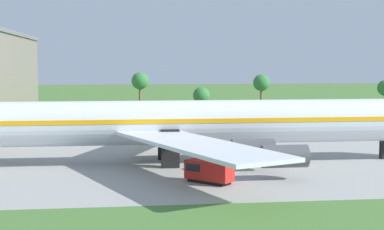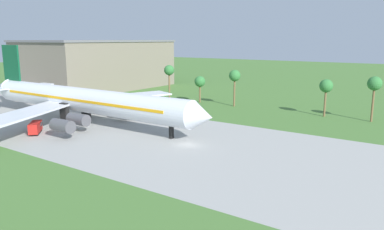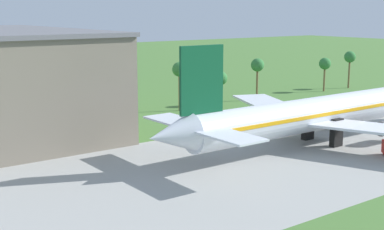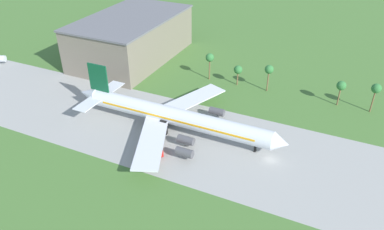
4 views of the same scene
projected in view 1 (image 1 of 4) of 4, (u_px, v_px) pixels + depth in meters
jet_airliner at (183, 123)px, 81.71m from camera, size 79.39×59.32×19.21m
baggage_tug at (208, 171)px, 68.57m from camera, size 5.60×5.50×2.58m
palm_tree_row at (288, 87)px, 126.80m from camera, size 69.51×3.60×12.02m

